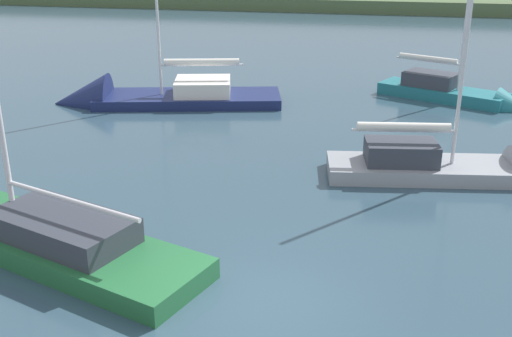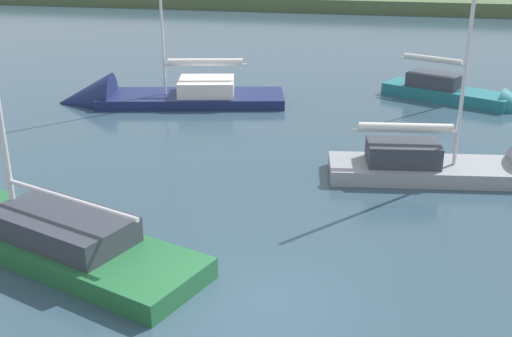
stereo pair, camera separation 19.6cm
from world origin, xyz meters
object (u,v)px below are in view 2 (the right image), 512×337
sailboat_near_dock (146,100)px  sailboat_far_left (465,173)px  sailboat_inner_slip (8,227)px  sailboat_outer_mooring (464,99)px

sailboat_near_dock → sailboat_far_left: bearing=140.9°
sailboat_inner_slip → sailboat_outer_mooring: bearing=-108.5°
sailboat_far_left → sailboat_outer_mooring: 9.35m
sailboat_outer_mooring → sailboat_inner_slip: bearing=-102.2°
sailboat_inner_slip → sailboat_far_left: 12.96m
sailboat_far_left → sailboat_outer_mooring: bearing=76.4°
sailboat_inner_slip → sailboat_outer_mooring: 19.80m
sailboat_inner_slip → sailboat_far_left: (-11.24, -6.45, -0.03)m
sailboat_far_left → sailboat_near_dock: bearing=145.8°
sailboat_inner_slip → sailboat_near_dock: sailboat_inner_slip is taller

